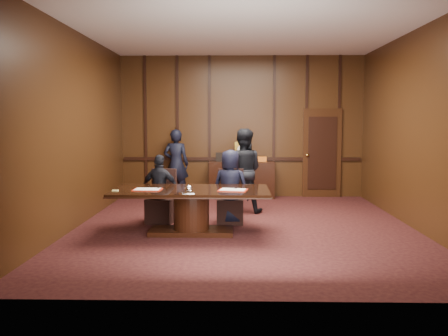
{
  "coord_description": "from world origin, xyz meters",
  "views": [
    {
      "loc": [
        -0.17,
        -8.35,
        1.91
      ],
      "look_at": [
        -0.36,
        0.17,
        1.05
      ],
      "focal_mm": 38.0,
      "sensor_mm": 36.0,
      "label": 1
    }
  ],
  "objects_px": {
    "sideboard": "(242,178)",
    "witness_left": "(176,164)",
    "conference_table": "(191,204)",
    "witness_right": "(243,171)",
    "signatory_right": "(230,187)",
    "signatory_left": "(160,189)"
  },
  "relations": [
    {
      "from": "witness_left",
      "to": "sideboard",
      "type": "bearing_deg",
      "value": -168.45
    },
    {
      "from": "conference_table",
      "to": "signatory_left",
      "type": "xyz_separation_m",
      "value": [
        -0.65,
        0.8,
        0.13
      ]
    },
    {
      "from": "signatory_right",
      "to": "conference_table",
      "type": "bearing_deg",
      "value": 65.75
    },
    {
      "from": "witness_left",
      "to": "witness_right",
      "type": "xyz_separation_m",
      "value": [
        1.6,
        -1.68,
        0.02
      ]
    },
    {
      "from": "conference_table",
      "to": "signatory_right",
      "type": "distance_m",
      "value": 1.05
    },
    {
      "from": "conference_table",
      "to": "signatory_left",
      "type": "height_order",
      "value": "signatory_left"
    },
    {
      "from": "sideboard",
      "to": "witness_right",
      "type": "xyz_separation_m",
      "value": [
        -0.01,
        -1.84,
        0.38
      ]
    },
    {
      "from": "sideboard",
      "to": "witness_right",
      "type": "height_order",
      "value": "witness_right"
    },
    {
      "from": "conference_table",
      "to": "witness_right",
      "type": "bearing_deg",
      "value": 64.97
    },
    {
      "from": "sideboard",
      "to": "signatory_right",
      "type": "distance_m",
      "value": 2.98
    },
    {
      "from": "signatory_left",
      "to": "sideboard",
      "type": "bearing_deg",
      "value": -104.27
    },
    {
      "from": "signatory_left",
      "to": "witness_left",
      "type": "bearing_deg",
      "value": -75.58
    },
    {
      "from": "conference_table",
      "to": "witness_left",
      "type": "height_order",
      "value": "witness_left"
    },
    {
      "from": "conference_table",
      "to": "witness_right",
      "type": "relative_size",
      "value": 1.51
    },
    {
      "from": "sideboard",
      "to": "conference_table",
      "type": "xyz_separation_m",
      "value": [
        -0.9,
        -3.76,
        0.02
      ]
    },
    {
      "from": "conference_table",
      "to": "witness_right",
      "type": "xyz_separation_m",
      "value": [
        0.9,
        1.92,
        0.36
      ]
    },
    {
      "from": "signatory_left",
      "to": "witness_right",
      "type": "xyz_separation_m",
      "value": [
        1.55,
        1.12,
        0.23
      ]
    },
    {
      "from": "signatory_right",
      "to": "signatory_left",
      "type": "bearing_deg",
      "value": 14.85
    },
    {
      "from": "witness_left",
      "to": "signatory_left",
      "type": "bearing_deg",
      "value": 96.89
    },
    {
      "from": "signatory_right",
      "to": "witness_right",
      "type": "xyz_separation_m",
      "value": [
        0.25,
        1.12,
        0.18
      ]
    },
    {
      "from": "sideboard",
      "to": "witness_left",
      "type": "distance_m",
      "value": 1.65
    },
    {
      "from": "conference_table",
      "to": "witness_right",
      "type": "height_order",
      "value": "witness_right"
    }
  ]
}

